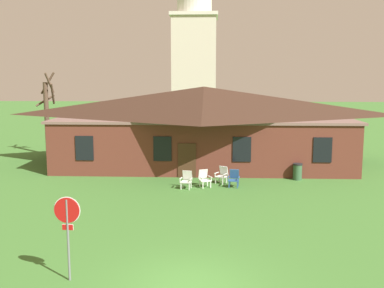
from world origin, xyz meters
TOP-DOWN VIEW (x-y plane):
  - ground_plane at (0.00, 0.00)m, footprint 200.00×200.00m
  - brick_building at (-0.00, 19.29)m, footprint 19.80×10.40m
  - dome_tower at (-1.50, 38.73)m, footprint 5.18×5.18m
  - stop_sign at (-3.60, 0.23)m, footprint 0.81×0.08m
  - lawn_chair_by_porch at (-0.77, 11.62)m, footprint 0.71×0.75m
  - lawn_chair_near_door at (0.19, 12.00)m, footprint 0.80×0.84m
  - lawn_chair_left_end at (1.19, 12.99)m, footprint 0.84×0.86m
  - lawn_chair_middle at (1.83, 12.09)m, footprint 0.70×0.74m
  - bare_tree_beside_building at (-12.25, 22.00)m, footprint 1.72×1.65m
  - trash_bin at (5.66, 13.99)m, footprint 0.56×0.56m

SIDE VIEW (x-z plane):
  - ground_plane at x=0.00m, z-range 0.00..0.00m
  - trash_bin at x=5.66m, z-range 0.01..0.99m
  - lawn_chair_by_porch at x=-0.77m, z-range 0.02..0.98m
  - lawn_chair_near_door at x=0.19m, z-range 0.02..0.98m
  - lawn_chair_left_end at x=1.19m, z-range 0.02..0.98m
  - lawn_chair_middle at x=1.83m, z-range 0.02..0.98m
  - stop_sign at x=-3.60m, z-range 0.54..3.11m
  - brick_building at x=0.00m, z-range 0.05..5.43m
  - bare_tree_beside_building at x=-12.25m, z-range 0.06..6.48m
  - dome_tower at x=-1.50m, z-range -0.82..17.78m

